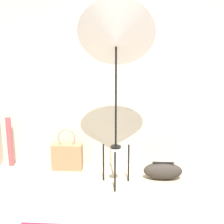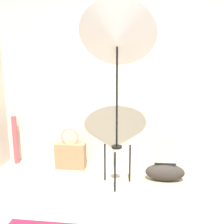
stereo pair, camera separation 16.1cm
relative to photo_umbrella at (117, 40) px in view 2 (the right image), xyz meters
The scene contains 5 objects.
wall_back 0.70m from the photo_umbrella, 78.39° to the left, with size 8.00×0.05×2.60m.
photo_umbrella is the anchor object (origin of this frame).
tote_bag 1.64m from the photo_umbrella, 149.69° to the left, with size 0.40×0.14×0.55m.
duffel_bag 1.64m from the photo_umbrella, 16.98° to the left, with size 0.47×0.21×0.21m.
paper_roll 2.01m from the photo_umbrella, 162.33° to the left, with size 0.07×0.07×0.68m.
Camera 2 is at (0.16, -1.24, 1.46)m, focal length 42.00 mm.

